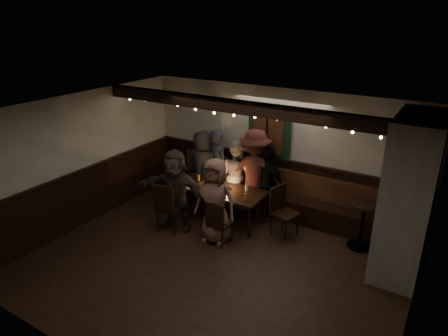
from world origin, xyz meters
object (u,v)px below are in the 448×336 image
Objects in this scene: dining_table at (219,191)px; chair_near_right at (217,221)px; person_c at (236,175)px; person_d at (255,172)px; person_f at (175,190)px; chair_near_left at (167,205)px; high_top at (363,220)px; person_a at (203,165)px; person_e at (268,182)px; person_g at (215,201)px; chair_end at (281,208)px; person_b at (218,166)px.

chair_near_right reaches higher than dining_table.
person_d is (0.43, 0.02, 0.14)m from person_c.
person_f reaches higher than dining_table.
chair_near_left is 1.17× the size of chair_near_right.
person_d reaches higher than high_top.
person_a is 1.60m from person_e.
chair_end is at bearing 34.19° from person_g.
person_a is at bearing 24.46° from person_b.
dining_table is at bearing 100.61° from person_c.
chair_end is 1.85m from person_b.
person_g reaches higher than person_a.
person_c reaches higher than chair_near_right.
person_g is at bearing -153.74° from high_top.
person_a is 1.31m from person_d.
chair_near_left is at bearing -157.36° from high_top.
person_f is 0.91m from person_g.
person_g is at bearing -136.93° from chair_end.
person_a is at bearing 176.26° from high_top.
person_f is (-1.02, 0.11, 0.33)m from chair_near_right.
person_b is (-3.18, 0.24, 0.29)m from high_top.
person_f is at bearing 171.12° from person_g.
person_d is at bearing 55.02° from dining_table.
person_a reaches higher than dining_table.
person_g is at bearing 12.80° from chair_near_left.
chair_near_left is 0.59× the size of person_b.
dining_table is at bearing -174.31° from chair_end.
person_c is 1.49m from person_f.
chair_near_left is at bearing -174.22° from chair_near_right.
chair_near_right is 1.59m from person_c.
person_c is at bearing 95.48° from person_g.
person_c is at bearing 60.31° from person_f.
dining_table is 0.99m from chair_near_right.
chair_end is 1.40m from person_c.
dining_table is 1.98× the size of chair_end.
person_c is at bearing 86.57° from dining_table.
chair_near_right is 1.08m from person_f.
high_top is at bearing -166.11° from person_e.
chair_near_left is at bearing 44.10° from person_d.
chair_near_left reaches higher than chair_end.
high_top is 2.72m from person_c.
person_f is at bearing -154.79° from chair_end.
high_top is at bearing -170.63° from person_c.
person_f is at bearing -125.28° from dining_table.
person_g reaches higher than person_c.
person_e is (0.29, 0.02, -0.16)m from person_d.
person_g is at bearing 96.68° from person_e.
person_f reaches higher than person_g.
dining_table is 0.66m from person_c.
person_d is (1.30, 0.00, 0.11)m from person_a.
person_b is 1.20m from person_e.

